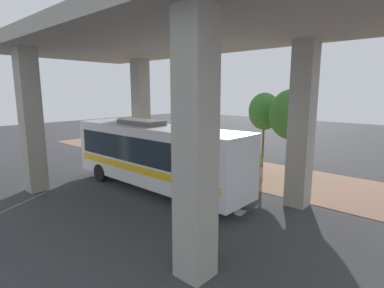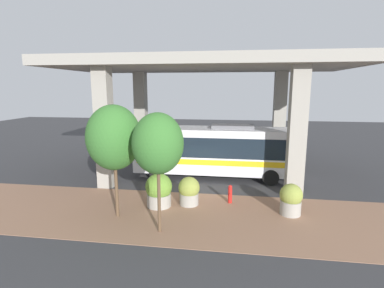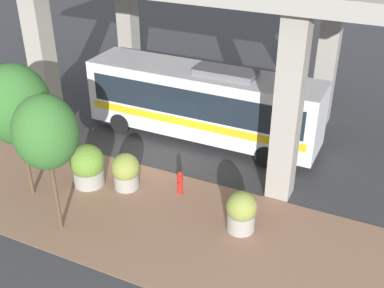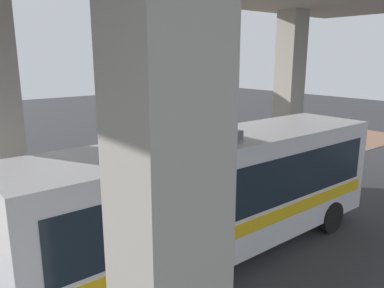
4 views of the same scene
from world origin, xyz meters
name	(u,v)px [view 2 (image 2 of 4)]	position (x,y,z in m)	size (l,w,h in m)	color
ground_plane	(195,194)	(0.00, 0.00, 0.00)	(80.00, 80.00, 0.00)	#38383A
sidewalk_strip	(186,215)	(-3.00, 0.00, 0.01)	(6.00, 40.00, 0.02)	#936B51
overpass	(203,75)	(4.00, 0.00, 6.77)	(9.40, 18.98, 7.76)	#9E998E
bus	(216,149)	(3.27, -0.96, 1.95)	(2.54, 10.70, 3.59)	silver
fire_hydrant	(230,194)	(-1.15, -2.01, 0.50)	(0.44, 0.21, 0.99)	red
planter_front	(291,199)	(-2.19, -4.88, 0.76)	(1.06, 1.06, 1.52)	#9E998E
planter_middle	(189,191)	(-1.67, 0.08, 0.74)	(1.10, 1.10, 1.48)	#9E998E
planter_back	(159,190)	(-2.10, 1.56, 0.84)	(1.35, 1.35, 1.73)	#9E998E
street_tree_near	(158,144)	(-4.78, 0.84, 3.77)	(2.07, 2.07, 5.02)	brown
street_tree_far	(114,138)	(-3.58, 3.18, 3.76)	(2.46, 2.46, 5.24)	brown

